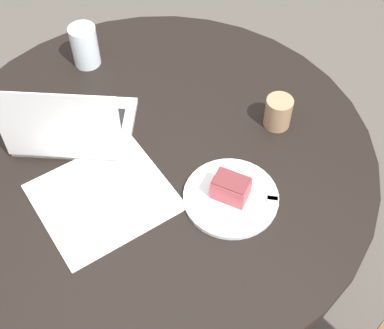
# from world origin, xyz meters

# --- Properties ---
(ground_plane) EXTENTS (12.00, 12.00, 0.00)m
(ground_plane) POSITION_xyz_m (0.00, 0.00, 0.00)
(ground_plane) COLOR #4C4742
(dining_table) EXTENTS (1.16, 1.16, 0.76)m
(dining_table) POSITION_xyz_m (0.00, 0.00, 0.63)
(dining_table) COLOR black
(dining_table) RESTS_ON ground_plane
(paper_document) EXTENTS (0.39, 0.37, 0.00)m
(paper_document) POSITION_xyz_m (-0.19, 0.01, 0.77)
(paper_document) COLOR white
(paper_document) RESTS_ON dining_table
(plate) EXTENTS (0.23, 0.23, 0.01)m
(plate) POSITION_xyz_m (0.00, -0.24, 0.77)
(plate) COLOR silver
(plate) RESTS_ON dining_table
(cake_slice) EXTENTS (0.07, 0.10, 0.06)m
(cake_slice) POSITION_xyz_m (-0.00, -0.24, 0.81)
(cake_slice) COLOR #B74C51
(cake_slice) RESTS_ON plate
(fork) EXTENTS (0.10, 0.16, 0.00)m
(fork) POSITION_xyz_m (0.03, -0.28, 0.78)
(fork) COLOR silver
(fork) RESTS_ON plate
(coffee_glass) EXTENTS (0.07, 0.07, 0.09)m
(coffee_glass) POSITION_xyz_m (0.28, -0.20, 0.81)
(coffee_glass) COLOR #997556
(coffee_glass) RESTS_ON dining_table
(water_glass) EXTENTS (0.08, 0.08, 0.13)m
(water_glass) POSITION_xyz_m (0.14, 0.39, 0.83)
(water_glass) COLOR silver
(water_glass) RESTS_ON dining_table
(laptop) EXTENTS (0.36, 0.38, 0.24)m
(laptop) POSITION_xyz_m (-0.09, 0.20, 0.81)
(laptop) COLOR silver
(laptop) RESTS_ON dining_table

